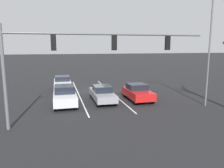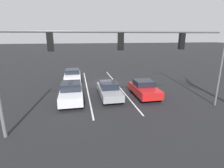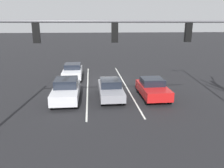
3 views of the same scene
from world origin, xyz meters
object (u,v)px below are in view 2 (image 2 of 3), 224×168
(car_red_leftlane_front, at_px, (144,89))
(car_silver_rightlane_front, at_px, (71,92))
(car_gray_midlane_front, at_px, (109,90))
(traffic_signal_gantry, at_px, (81,51))
(street_lamp_left_shoulder, at_px, (224,42))
(car_white_rightlane_second, at_px, (73,76))

(car_red_leftlane_front, xyz_separation_m, car_silver_rightlane_front, (6.68, -0.03, 0.06))
(car_gray_midlane_front, xyz_separation_m, traffic_signal_gantry, (2.50, 5.33, 3.99))
(car_gray_midlane_front, xyz_separation_m, car_silver_rightlane_front, (3.39, 0.35, 0.08))
(car_red_leftlane_front, bearing_deg, car_silver_rightlane_front, -0.25)
(car_red_leftlane_front, distance_m, street_lamp_left_shoulder, 7.24)
(car_white_rightlane_second, bearing_deg, street_lamp_left_shoulder, 139.04)
(car_gray_midlane_front, relative_size, traffic_signal_gantry, 0.36)
(car_white_rightlane_second, xyz_separation_m, traffic_signal_gantry, (-0.91, 11.80, 3.93))
(car_gray_midlane_front, relative_size, car_silver_rightlane_front, 1.02)
(car_silver_rightlane_front, relative_size, traffic_signal_gantry, 0.35)
(car_white_rightlane_second, bearing_deg, car_gray_midlane_front, 117.80)
(car_red_leftlane_front, distance_m, car_silver_rightlane_front, 6.68)
(car_silver_rightlane_front, relative_size, car_white_rightlane_second, 1.06)
(car_silver_rightlane_front, height_order, traffic_signal_gantry, traffic_signal_gantry)
(car_red_leftlane_front, distance_m, traffic_signal_gantry, 8.59)
(car_white_rightlane_second, distance_m, street_lamp_left_shoulder, 15.88)
(car_red_leftlane_front, xyz_separation_m, street_lamp_left_shoulder, (-4.84, 3.18, 4.34))
(car_white_rightlane_second, height_order, traffic_signal_gantry, traffic_signal_gantry)
(car_red_leftlane_front, height_order, car_gray_midlane_front, car_red_leftlane_front)
(car_silver_rightlane_front, height_order, car_white_rightlane_second, car_silver_rightlane_front)
(car_red_leftlane_front, relative_size, street_lamp_left_shoulder, 0.45)
(car_gray_midlane_front, distance_m, car_silver_rightlane_front, 3.40)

